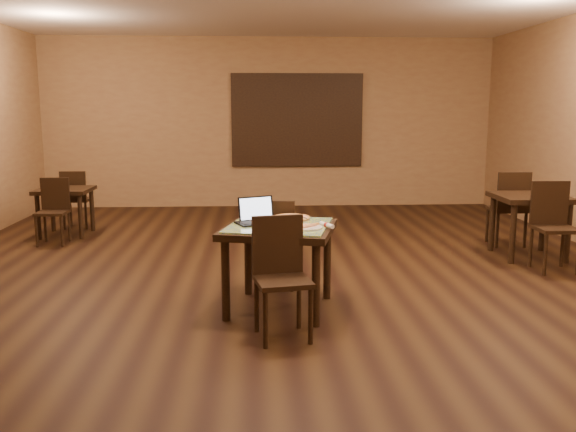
{
  "coord_description": "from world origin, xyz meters",
  "views": [
    {
      "loc": [
        -0.26,
        -6.02,
        1.76
      ],
      "look_at": [
        0.02,
        -0.88,
        0.85
      ],
      "focal_mm": 38.0,
      "sensor_mm": 36.0,
      "label": 1
    }
  ],
  "objects": [
    {
      "name": "wall_front",
      "position": [
        0.0,
        -5.0,
        1.5
      ],
      "size": [
        8.0,
        0.02,
        3.0
      ],
      "primitive_type": "cube",
      "color": "#96784C",
      "rests_on": "ground"
    },
    {
      "name": "pizza_whole",
      "position": [
        0.07,
        -0.58,
        0.78
      ],
      "size": [
        0.34,
        0.34,
        0.02
      ],
      "color": "beige",
      "rests_on": "pizza_pan"
    },
    {
      "name": "tiled_table",
      "position": [
        -0.05,
        -0.82,
        0.66
      ],
      "size": [
        1.11,
        1.11,
        0.76
      ],
      "rotation": [
        0.0,
        0.0,
        -0.24
      ],
      "color": "black",
      "rests_on": "ground"
    },
    {
      "name": "other_table_a_chair_near",
      "position": [
        3.0,
        0.39,
        0.55
      ],
      "size": [
        0.43,
        0.43,
        0.97
      ],
      "rotation": [
        0.0,
        0.0,
        -0.02
      ],
      "color": "black",
      "rests_on": "ground"
    },
    {
      "name": "other_table_a",
      "position": [
        3.0,
        0.95,
        0.62
      ],
      "size": [
        0.82,
        0.82,
        0.75
      ],
      "rotation": [
        0.0,
        0.0,
        -0.02
      ],
      "color": "black",
      "rests_on": "ground"
    },
    {
      "name": "wall_back",
      "position": [
        0.0,
        5.0,
        1.5
      ],
      "size": [
        8.0,
        0.02,
        3.0
      ],
      "primitive_type": "cube",
      "color": "#96784C",
      "rests_on": "ground"
    },
    {
      "name": "other_table_b",
      "position": [
        -2.91,
        2.55,
        0.55
      ],
      "size": [
        0.72,
        0.72,
        0.66
      ],
      "rotation": [
        0.0,
        0.0,
        -0.01
      ],
      "color": "black",
      "rests_on": "ground"
    },
    {
      "name": "ground",
      "position": [
        0.0,
        0.0,
        0.0
      ],
      "size": [
        10.0,
        10.0,
        0.0
      ],
      "primitive_type": "plane",
      "color": "black",
      "rests_on": "ground"
    },
    {
      "name": "pizza_pan",
      "position": [
        0.07,
        -0.58,
        0.77
      ],
      "size": [
        0.34,
        0.34,
        0.01
      ],
      "primitive_type": "cylinder",
      "color": "silver",
      "rests_on": "tiled_table"
    },
    {
      "name": "other_table_a_chair_far",
      "position": [
        3.0,
        1.52,
        0.55
      ],
      "size": [
        0.43,
        0.43,
        0.97
      ],
      "rotation": [
        0.0,
        0.0,
        3.12
      ],
      "color": "black",
      "rests_on": "ground"
    },
    {
      "name": "other_table_b_chair_far",
      "position": [
        -2.91,
        3.05,
        0.48
      ],
      "size": [
        0.38,
        0.38,
        0.86
      ],
      "rotation": [
        0.0,
        0.0,
        3.13
      ],
      "color": "black",
      "rests_on": "ground"
    },
    {
      "name": "plate",
      "position": [
        0.17,
        -1.0,
        0.77
      ],
      "size": [
        0.28,
        0.28,
        0.02
      ],
      "primitive_type": "cylinder",
      "color": "white",
      "rests_on": "tiled_table"
    },
    {
      "name": "chair_main_near",
      "position": [
        -0.07,
        -1.43,
        0.53
      ],
      "size": [
        0.47,
        0.47,
        0.94
      ],
      "rotation": [
        0.0,
        0.0,
        0.18
      ],
      "color": "black",
      "rests_on": "ground"
    },
    {
      "name": "chair_main_far",
      "position": [
        -0.06,
        -0.19,
        0.5
      ],
      "size": [
        0.43,
        0.43,
        0.89
      ],
      "rotation": [
        0.0,
        0.0,
        3.01
      ],
      "color": "black",
      "rests_on": "ground"
    },
    {
      "name": "laptop",
      "position": [
        -0.25,
        -0.71,
        0.82
      ],
      "size": [
        0.39,
        0.37,
        0.22
      ],
      "rotation": [
        0.0,
        0.0,
        0.4
      ],
      "color": "black",
      "rests_on": "tiled_table"
    },
    {
      "name": "spatula",
      "position": [
        0.09,
        -0.6,
        0.79
      ],
      "size": [
        0.19,
        0.25,
        0.01
      ],
      "primitive_type": "cube",
      "rotation": [
        0.0,
        0.0,
        0.47
      ],
      "color": "silver",
      "rests_on": "pizza_whole"
    },
    {
      "name": "other_table_b_chair_near",
      "position": [
        -2.91,
        2.05,
        0.48
      ],
      "size": [
        0.38,
        0.38,
        0.86
      ],
      "rotation": [
        0.0,
        0.0,
        -0.01
      ],
      "color": "black",
      "rests_on": "ground"
    },
    {
      "name": "pizza_slice",
      "position": [
        0.17,
        -1.0,
        0.79
      ],
      "size": [
        0.27,
        0.27,
        0.02
      ],
      "primitive_type": null,
      "rotation": [
        0.0,
        0.0,
        0.71
      ],
      "color": "beige",
      "rests_on": "plate"
    },
    {
      "name": "mural",
      "position": [
        0.5,
        4.96,
        1.55
      ],
      "size": [
        2.34,
        0.05,
        1.64
      ],
      "color": "teal",
      "rests_on": "wall_back"
    },
    {
      "name": "napkin_roll",
      "position": [
        0.35,
        -0.96,
        0.78
      ],
      "size": [
        0.12,
        0.18,
        0.04
      ],
      "rotation": [
        0.0,
        0.0,
        0.47
      ],
      "color": "white",
      "rests_on": "tiled_table"
    }
  ]
}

